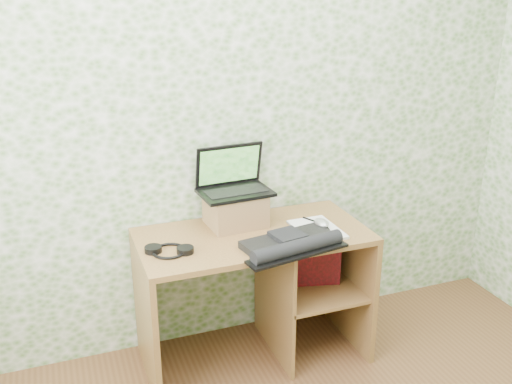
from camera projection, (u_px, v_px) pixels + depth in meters
name	position (u px, v px, depth m)	size (l,w,h in m)	color
wall_back	(233.00, 117.00, 3.05)	(3.50, 3.50, 0.00)	silver
desk	(265.00, 274.00, 3.11)	(1.20, 0.60, 0.75)	brown
riser	(236.00, 209.00, 3.05)	(0.29, 0.24, 0.18)	brown
laptop	(233.00, 181.00, 3.03)	(0.39, 0.29, 0.25)	black
keyboard	(292.00, 244.00, 2.79)	(0.54, 0.35, 0.07)	black
headphones	(169.00, 250.00, 2.75)	(0.23, 0.23, 0.03)	black
notepad	(317.00, 229.00, 3.00)	(0.22, 0.31, 0.01)	silver
mouse	(322.00, 225.00, 2.99)	(0.07, 0.11, 0.04)	#B0B0B2
pen	(314.00, 221.00, 3.08)	(0.01, 0.01, 0.16)	black
red_box	(317.00, 258.00, 3.16)	(0.26, 0.08, 0.31)	maroon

